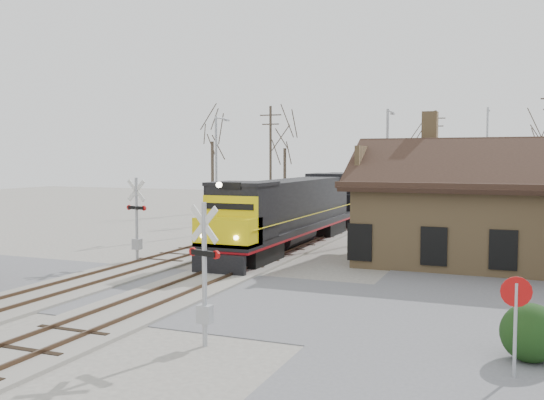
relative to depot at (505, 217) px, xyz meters
The scene contains 20 objects.
ground 17.14m from the depot, 134.97° to the right, with size 140.00×140.00×0.00m, color #A7A297.
road 17.13m from the depot, 134.97° to the right, with size 60.00×9.00×0.03m, color #5E5E63.
track_main 12.58m from the depot, 165.97° to the left, with size 3.40×90.00×0.24m.
track_siding 16.92m from the depot, 169.70° to the left, with size 3.40×90.00×0.24m.
depot is the anchor object (origin of this frame).
locomotive_lead 12.01m from the depot, behind, with size 2.86×19.17×4.25m.
locomotive_trailing 23.47m from the depot, 120.72° to the left, with size 2.86×19.17×4.02m.
crossbuck_near 19.15m from the depot, 113.60° to the right, with size 1.15×0.42×4.13m.
crossbuck_far 18.68m from the depot, 158.78° to the right, with size 1.25×0.33×4.38m.
do_not_enter_sign 16.98m from the depot, 88.13° to the right, with size 0.74×0.20×2.52m.
hedge_a 15.62m from the depot, 86.55° to the right, with size 1.56×1.56×1.56m, color black.
streetlight_a 20.32m from the depot, 162.99° to the left, with size 0.25×2.04×8.32m.
streetlight_b 10.75m from the depot, 135.40° to the left, with size 0.25×2.04×8.58m.
streetlight_c 25.10m from the depot, 94.76° to the left, with size 0.25×2.04×9.86m.
utility_pole_a 26.44m from the depot, 138.99° to the left, with size 2.00×0.24×9.95m.
utility_pole_b 32.58m from the depot, 103.21° to the left, with size 2.00×0.24×10.22m.
tree_a 34.50m from the depot, 143.27° to the left, with size 4.65×4.65×11.40m.
tree_b 32.11m from the depot, 131.40° to the left, with size 4.23×4.23×10.35m.
tree_c 39.16m from the depot, 105.09° to the left, with size 4.20×4.20×10.30m.
tree_d 32.49m from the depot, 86.08° to the left, with size 4.17×4.17×10.23m.
Camera 1 is at (12.49, -20.57, 5.39)m, focal length 40.00 mm.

